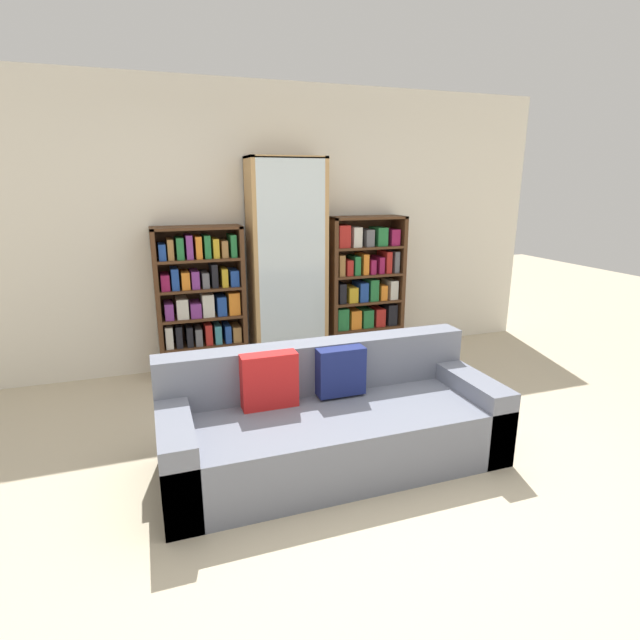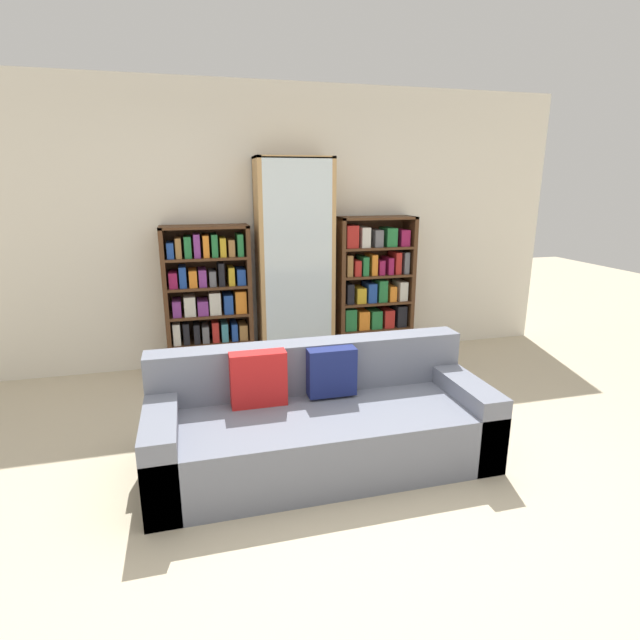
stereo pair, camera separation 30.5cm
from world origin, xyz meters
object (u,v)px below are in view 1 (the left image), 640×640
(wine_bottle, at_px, (366,363))
(bookshelf_right, at_px, (364,290))
(couch, at_px, (331,423))
(display_cabinet, at_px, (287,265))
(bookshelf_left, at_px, (201,305))

(wine_bottle, bearing_deg, bookshelf_right, 68.37)
(couch, xyz_separation_m, bookshelf_right, (1.08, 1.89, 0.43))
(display_cabinet, relative_size, bookshelf_right, 1.39)
(bookshelf_right, xyz_separation_m, wine_bottle, (-0.27, -0.68, -0.54))
(display_cabinet, relative_size, wine_bottle, 5.13)
(display_cabinet, height_order, wine_bottle, display_cabinet)
(wine_bottle, bearing_deg, bookshelf_left, 154.31)
(display_cabinet, height_order, bookshelf_right, display_cabinet)
(wine_bottle, bearing_deg, couch, -123.58)
(couch, xyz_separation_m, wine_bottle, (0.81, 1.21, -0.10))
(couch, height_order, wine_bottle, couch)
(display_cabinet, distance_m, wine_bottle, 1.21)
(display_cabinet, xyz_separation_m, bookshelf_right, (0.83, 0.02, -0.31))
(bookshelf_left, relative_size, bookshelf_right, 0.96)
(bookshelf_left, xyz_separation_m, bookshelf_right, (1.68, -0.00, 0.02))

